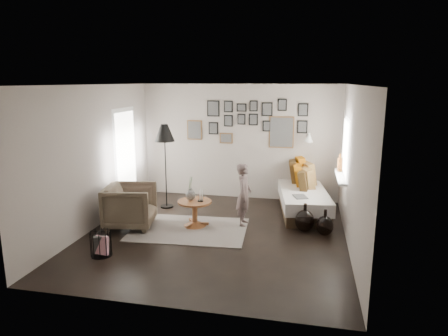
% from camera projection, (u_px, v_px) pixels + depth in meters
% --- Properties ---
extents(ground, '(4.80, 4.80, 0.00)m').
position_uv_depth(ground, '(215.00, 234.00, 7.08)').
color(ground, black).
rests_on(ground, ground).
extents(wall_back, '(4.50, 0.00, 4.50)m').
position_uv_depth(wall_back, '(239.00, 142.00, 9.09)').
color(wall_back, '#A0958C').
rests_on(wall_back, ground).
extents(wall_front, '(4.50, 0.00, 4.50)m').
position_uv_depth(wall_front, '(166.00, 204.00, 4.51)').
color(wall_front, '#A0958C').
rests_on(wall_front, ground).
extents(wall_left, '(0.00, 4.80, 4.80)m').
position_uv_depth(wall_left, '(95.00, 157.00, 7.26)').
color(wall_left, '#A0958C').
rests_on(wall_left, ground).
extents(wall_right, '(0.00, 4.80, 4.80)m').
position_uv_depth(wall_right, '(353.00, 168.00, 6.34)').
color(wall_right, '#A0958C').
rests_on(wall_right, ground).
extents(ceiling, '(4.80, 4.80, 0.00)m').
position_uv_depth(ceiling, '(215.00, 85.00, 6.52)').
color(ceiling, white).
rests_on(ceiling, wall_back).
extents(door_left, '(0.00, 2.14, 2.14)m').
position_uv_depth(door_left, '(126.00, 159.00, 8.45)').
color(door_left, white).
rests_on(door_left, wall_left).
extents(window_right, '(0.15, 1.32, 1.30)m').
position_uv_depth(window_right, '(340.00, 172.00, 7.72)').
color(window_right, white).
rests_on(window_right, wall_right).
extents(gallery_wall, '(2.74, 0.03, 1.08)m').
position_uv_depth(gallery_wall, '(252.00, 123.00, 8.92)').
color(gallery_wall, brown).
rests_on(gallery_wall, wall_back).
extents(wall_sconce, '(0.18, 0.36, 0.16)m').
position_uv_depth(wall_sconce, '(309.00, 138.00, 8.49)').
color(wall_sconce, white).
rests_on(wall_sconce, wall_back).
extents(rug, '(2.16, 1.58, 0.01)m').
position_uv_depth(rug, '(189.00, 229.00, 7.30)').
color(rug, beige).
rests_on(rug, ground).
extents(pedestal_table, '(0.63, 0.63, 0.49)m').
position_uv_depth(pedestal_table, '(195.00, 215.00, 7.42)').
color(pedestal_table, brown).
rests_on(pedestal_table, ground).
extents(vase, '(0.18, 0.18, 0.45)m').
position_uv_depth(vase, '(191.00, 193.00, 7.37)').
color(vase, black).
rests_on(vase, pedestal_table).
extents(candles, '(0.11, 0.11, 0.23)m').
position_uv_depth(candles, '(200.00, 195.00, 7.32)').
color(candles, black).
rests_on(candles, pedestal_table).
extents(daybed, '(1.19, 2.23, 1.03)m').
position_uv_depth(daybed, '(303.00, 195.00, 8.32)').
color(daybed, black).
rests_on(daybed, ground).
extents(magazine_on_daybed, '(0.32, 0.37, 0.02)m').
position_uv_depth(magazine_on_daybed, '(300.00, 197.00, 7.68)').
color(magazine_on_daybed, black).
rests_on(magazine_on_daybed, daybed).
extents(armchair, '(1.03, 1.01, 0.80)m').
position_uv_depth(armchair, '(130.00, 206.00, 7.37)').
color(armchair, brown).
rests_on(armchair, ground).
extents(armchair_cushion, '(0.42, 0.43, 0.16)m').
position_uv_depth(armchair_cushion, '(133.00, 201.00, 7.39)').
color(armchair_cushion, silver).
rests_on(armchair_cushion, armchair).
extents(floor_lamp, '(0.42, 0.42, 1.79)m').
position_uv_depth(floor_lamp, '(165.00, 136.00, 8.28)').
color(floor_lamp, black).
rests_on(floor_lamp, ground).
extents(magazine_basket, '(0.33, 0.33, 0.39)m').
position_uv_depth(magazine_basket, '(101.00, 244.00, 6.18)').
color(magazine_basket, black).
rests_on(magazine_basket, ground).
extents(demijohn_large, '(0.35, 0.35, 0.52)m').
position_uv_depth(demijohn_large, '(305.00, 221.00, 7.18)').
color(demijohn_large, black).
rests_on(demijohn_large, ground).
extents(demijohn_small, '(0.31, 0.31, 0.47)m').
position_uv_depth(demijohn_small, '(325.00, 226.00, 7.00)').
color(demijohn_small, black).
rests_on(demijohn_small, ground).
extents(child, '(0.29, 0.44, 1.18)m').
position_uv_depth(child, '(244.00, 195.00, 7.43)').
color(child, brown).
rests_on(child, ground).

